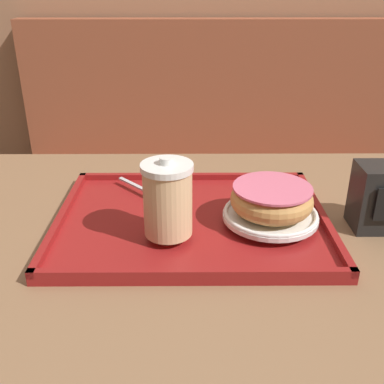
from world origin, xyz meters
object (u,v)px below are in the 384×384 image
(spoon, at_px, (154,194))
(napkin_dispenser, at_px, (384,198))
(donut_chocolate_glazed, at_px, (272,199))
(coffee_cup_front, at_px, (168,199))

(spoon, xyz_separation_m, napkin_dispenser, (0.40, -0.08, 0.03))
(donut_chocolate_glazed, bearing_deg, spoon, 156.50)
(donut_chocolate_glazed, xyz_separation_m, spoon, (-0.21, 0.09, -0.03))
(donut_chocolate_glazed, distance_m, napkin_dispenser, 0.19)
(coffee_cup_front, relative_size, donut_chocolate_glazed, 0.94)
(donut_chocolate_glazed, height_order, spoon, donut_chocolate_glazed)
(coffee_cup_front, distance_m, napkin_dispenser, 0.37)
(coffee_cup_front, height_order, spoon, coffee_cup_front)
(coffee_cup_front, height_order, napkin_dispenser, coffee_cup_front)
(donut_chocolate_glazed, bearing_deg, coffee_cup_front, -164.81)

